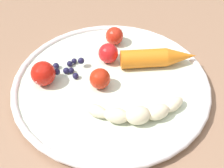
% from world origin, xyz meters
% --- Properties ---
extents(dining_table, '(0.95, 0.84, 0.75)m').
position_xyz_m(dining_table, '(0.00, 0.00, 0.65)').
color(dining_table, '#8C6951').
rests_on(dining_table, ground_plane).
extents(plate, '(0.35, 0.35, 0.02)m').
position_xyz_m(plate, '(-0.03, -0.04, 0.76)').
color(plate, silver).
rests_on(plate, dining_table).
extents(banana, '(0.16, 0.07, 0.03)m').
position_xyz_m(banana, '(0.01, -0.11, 0.78)').
color(banana, beige).
rests_on(banana, plate).
extents(carrot_orange, '(0.14, 0.06, 0.03)m').
position_xyz_m(carrot_orange, '(0.05, 0.02, 0.78)').
color(carrot_orange, orange).
rests_on(carrot_orange, plate).
extents(blueberry_pile, '(0.06, 0.05, 0.02)m').
position_xyz_m(blueberry_pile, '(-0.11, -0.01, 0.77)').
color(blueberry_pile, '#191638').
rests_on(blueberry_pile, plate).
extents(tomato_near, '(0.04, 0.04, 0.04)m').
position_xyz_m(tomato_near, '(-0.04, 0.02, 0.78)').
color(tomato_near, red).
rests_on(tomato_near, plate).
extents(tomato_mid, '(0.04, 0.04, 0.04)m').
position_xyz_m(tomato_mid, '(-0.04, 0.08, 0.78)').
color(tomato_mid, red).
rests_on(tomato_mid, plate).
extents(tomato_far, '(0.04, 0.04, 0.04)m').
position_xyz_m(tomato_far, '(-0.05, -0.05, 0.78)').
color(tomato_far, red).
rests_on(tomato_far, plate).
extents(tomato_extra, '(0.04, 0.04, 0.04)m').
position_xyz_m(tomato_extra, '(-0.15, -0.05, 0.79)').
color(tomato_extra, red).
rests_on(tomato_extra, plate).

